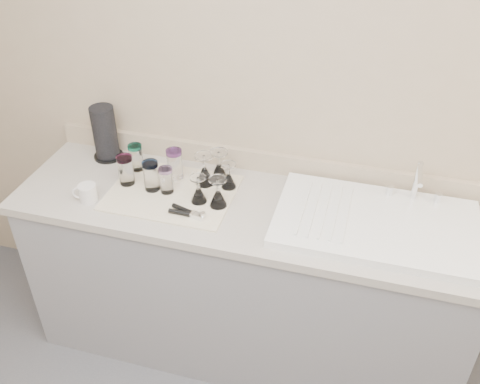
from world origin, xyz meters
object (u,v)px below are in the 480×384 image
(can_opener, at_px, (188,213))
(paper_towel_roll, at_px, (105,133))
(tumbler_teal, at_px, (136,157))
(tumbler_lavender, at_px, (166,180))
(goblet_back_right, at_px, (229,179))
(white_mug, at_px, (87,193))
(tumbler_magenta, at_px, (126,170))
(goblet_front_left, at_px, (199,193))
(tumbler_blue, at_px, (151,176))
(goblet_front_right, at_px, (218,196))
(goblet_back_left, at_px, (205,174))
(goblet_extra, at_px, (219,170))
(tumbler_purple, at_px, (175,164))
(sink_unit, at_px, (376,223))

(can_opener, relative_size, paper_towel_roll, 0.61)
(tumbler_teal, relative_size, tumbler_lavender, 1.05)
(goblet_back_right, distance_m, white_mug, 0.62)
(tumbler_magenta, distance_m, goblet_front_left, 0.36)
(tumbler_magenta, relative_size, tumbler_lavender, 1.15)
(tumbler_blue, distance_m, goblet_front_right, 0.32)
(goblet_back_left, distance_m, paper_towel_roll, 0.55)
(tumbler_lavender, distance_m, goblet_extra, 0.25)
(tumbler_purple, height_order, goblet_front_left, tumbler_purple)
(goblet_back_right, xyz_separation_m, white_mug, (-0.56, -0.26, -0.01))
(goblet_front_left, bearing_deg, can_opener, -97.15)
(goblet_back_left, height_order, goblet_front_right, goblet_back_left)
(goblet_back_right, height_order, white_mug, goblet_back_right)
(tumbler_lavender, relative_size, goblet_back_right, 1.01)
(goblet_front_right, distance_m, paper_towel_roll, 0.69)
(can_opener, distance_m, paper_towel_roll, 0.65)
(tumbler_lavender, xyz_separation_m, goblet_back_left, (0.14, 0.11, -0.01))
(goblet_back_right, bearing_deg, tumbler_magenta, -167.79)
(tumbler_magenta, distance_m, white_mug, 0.20)
(goblet_back_left, distance_m, white_mug, 0.52)
(tumbler_blue, relative_size, goblet_back_right, 1.16)
(goblet_extra, xyz_separation_m, paper_towel_roll, (-0.59, 0.05, 0.07))
(goblet_back_left, bearing_deg, tumbler_teal, 175.74)
(tumbler_purple, bearing_deg, tumbler_blue, -119.20)
(tumbler_purple, bearing_deg, tumbler_lavender, -87.16)
(goblet_back_left, xyz_separation_m, goblet_back_right, (0.11, 0.00, -0.01))
(tumbler_blue, bearing_deg, can_opener, -31.69)
(tumbler_teal, distance_m, paper_towel_roll, 0.21)
(tumbler_blue, xyz_separation_m, tumbler_lavender, (0.07, -0.00, -0.01))
(goblet_back_right, distance_m, goblet_front_right, 0.14)
(tumbler_teal, distance_m, goblet_back_right, 0.46)
(goblet_back_left, xyz_separation_m, can_opener, (0.01, -0.24, -0.04))
(tumbler_purple, distance_m, tumbler_magenta, 0.22)
(tumbler_teal, bearing_deg, goblet_back_right, -2.83)
(goblet_back_right, xyz_separation_m, goblet_extra, (-0.06, 0.05, 0.01))
(goblet_back_right, height_order, can_opener, goblet_back_right)
(tumbler_purple, distance_m, goblet_front_left, 0.22)
(tumbler_lavender, height_order, goblet_front_right, goblet_front_right)
(sink_unit, xyz_separation_m, goblet_front_right, (-0.66, -0.05, 0.03))
(sink_unit, xyz_separation_m, paper_towel_roll, (-1.31, 0.19, 0.11))
(goblet_back_right, relative_size, goblet_front_left, 0.97)
(tumbler_purple, height_order, tumbler_lavender, tumbler_purple)
(sink_unit, xyz_separation_m, goblet_back_right, (-0.66, 0.10, 0.03))
(tumbler_teal, relative_size, goblet_front_right, 0.95)
(tumbler_purple, xyz_separation_m, tumbler_lavender, (0.01, -0.12, -0.01))
(goblet_back_right, bearing_deg, paper_towel_roll, 171.53)
(tumbler_teal, relative_size, tumbler_magenta, 0.91)
(tumbler_blue, distance_m, paper_towel_roll, 0.39)
(goblet_back_left, bearing_deg, tumbler_blue, -153.27)
(tumbler_teal, distance_m, goblet_extra, 0.40)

